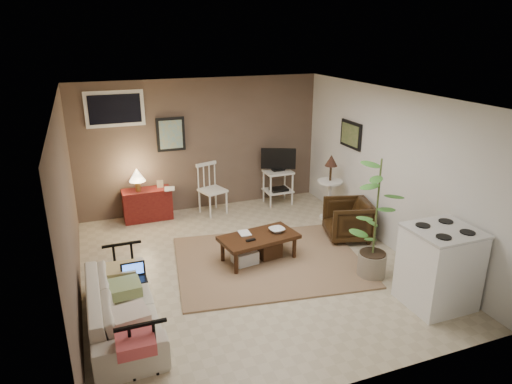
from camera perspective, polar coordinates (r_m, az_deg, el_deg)
name	(u,v)px	position (r m, az deg, el deg)	size (l,w,h in m)	color
floor	(249,266)	(6.60, -0.92, -9.26)	(5.00, 5.00, 0.00)	#C1B293
art_back	(171,134)	(8.22, -10.61, 7.10)	(0.50, 0.03, 0.60)	black
art_right	(351,135)	(7.90, 11.78, 7.03)	(0.03, 0.60, 0.45)	black
window	(115,109)	(8.02, -17.24, 9.90)	(0.96, 0.03, 0.60)	white
rug	(269,261)	(6.71, 1.63, -8.61)	(2.63, 2.10, 0.03)	#967357
coffee_table	(258,246)	(6.64, 0.29, -6.77)	(1.18, 0.73, 0.42)	#3D1D10
sofa	(122,299)	(5.42, -16.43, -12.72)	(1.85, 0.54, 0.72)	beige
sofa_pillows	(127,302)	(5.19, -15.80, -13.10)	(0.35, 1.76, 0.12)	beige
sofa_end_rails	(132,301)	(5.45, -15.24, -13.03)	(0.50, 1.85, 0.62)	black
laptop	(134,274)	(5.65, -15.03, -9.91)	(0.28, 0.21, 0.19)	black
red_console	(146,202)	(8.25, -13.53, -1.18)	(0.83, 0.37, 0.96)	maroon
spindle_chair	(212,190)	(8.32, -5.51, 0.21)	(0.52, 0.52, 0.92)	white
tv_stand	(278,175)	(8.69, 2.80, 2.15)	(0.61, 0.42, 1.10)	white
side_table	(330,180)	(8.05, 9.26, 1.54)	(0.44, 0.44, 1.17)	white
armchair	(348,218)	(7.44, 11.44, -3.22)	(0.68, 0.64, 0.70)	black
potted_plant	(376,215)	(6.17, 14.82, -2.82)	(0.42, 0.42, 1.69)	gray
stove	(439,267)	(5.97, 21.91, -8.68)	(0.77, 0.72, 1.01)	white
bowl	(277,225)	(6.67, 2.63, -4.10)	(0.22, 0.05, 0.22)	#3D1D10
book_table	(239,228)	(6.57, -2.12, -4.47)	(0.16, 0.02, 0.22)	#3D1D10
book_console	(164,183)	(8.06, -11.43, 1.05)	(0.17, 0.02, 0.23)	#3D1D10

